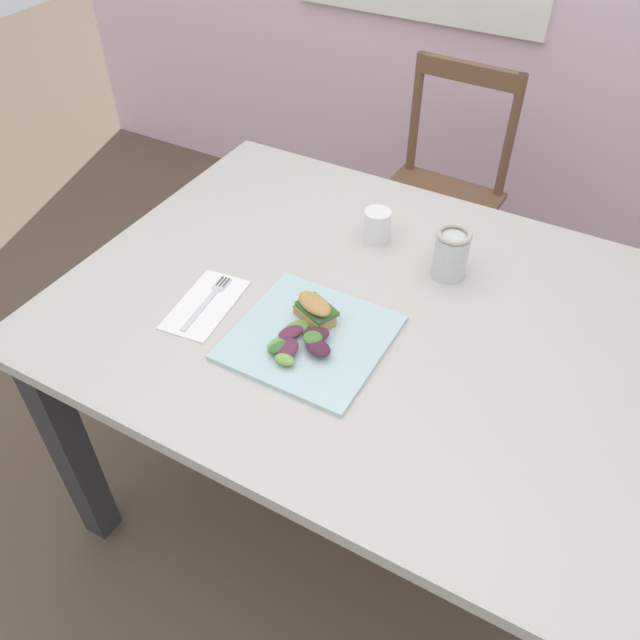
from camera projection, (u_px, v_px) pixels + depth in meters
The scene contains 10 objects.
ground_plane at pixel (290, 529), 1.79m from camera, with size 8.35×8.35×0.00m, color brown.
dining_table at pixel (370, 345), 1.43m from camera, with size 1.31×0.99×0.74m.
chair_wooden_far at pixel (437, 198), 2.21m from camera, with size 0.42×0.42×0.87m.
plate_lunch at pixel (310, 337), 1.29m from camera, with size 0.30×0.30×0.01m, color silver.
sandwich_half_front at pixel (315, 309), 1.30m from camera, with size 0.10×0.08×0.06m.
salad_mixed_greens at pixel (300, 341), 1.25m from camera, with size 0.13×0.14×0.03m.
napkin_folded at pixel (206, 305), 1.36m from camera, with size 0.11×0.21×0.00m, color white.
fork_on_napkin at pixel (210, 298), 1.37m from camera, with size 0.04×0.19×0.00m.
mason_jar_iced_tea at pixel (451, 256), 1.40m from camera, with size 0.08×0.08×0.12m.
cup_extra_side at pixel (377, 226), 1.51m from camera, with size 0.06×0.06×0.08m, color white.
Camera 1 is at (0.52, -0.76, 1.64)m, focal length 35.88 mm.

